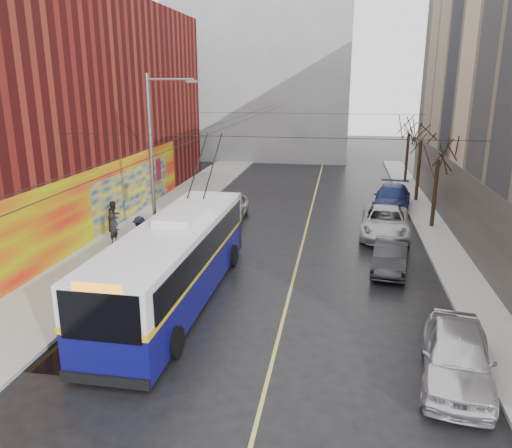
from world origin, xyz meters
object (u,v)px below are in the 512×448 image
Objects in this scene: parked_car_b at (390,256)px; trolleybus at (176,260)px; tree_mid at (422,130)px; parked_car_c at (385,222)px; pedestrian_c at (140,235)px; pedestrian_b at (114,216)px; tree_far at (410,124)px; streetlight_pole at (154,157)px; parked_car_a at (457,356)px; tree_near at (440,146)px; parked_car_d at (392,198)px; following_car at (231,207)px; pedestrian_a at (114,229)px.

trolleybus is at bearing -143.53° from parked_car_b.
parked_car_c is (-2.94, -9.05, -4.44)m from tree_mid.
pedestrian_c is (-3.53, 4.90, -0.60)m from trolleybus.
pedestrian_b reaches higher than parked_car_b.
pedestrian_b is (-15.37, 3.45, 0.34)m from parked_car_b.
tree_far is at bearing -30.97° from pedestrian_b.
streetlight_pole reaches higher than trolleybus.
pedestrian_b is at bearing -167.80° from parked_car_c.
parked_car_a is at bearing -93.74° from tree_far.
streetlight_pole is at bearing 179.91° from parked_car_b.
tree_far is (0.00, 14.00, 0.17)m from tree_near.
tree_far is at bearing 89.38° from parked_car_b.
tree_mid reaches higher than parked_car_d.
following_car reaches higher than parked_car_b.
parked_car_d reaches higher than parked_car_a.
streetlight_pole reaches higher than tree_far.
pedestrian_a is (-5.02, -6.46, 0.21)m from following_car.
pedestrian_c is at bearing -172.53° from parked_car_b.
pedestrian_b is (-6.03, -4.20, 0.27)m from following_car.
pedestrian_a is at bearing -130.56° from tree_far.
tree_mid is 3.49× the size of pedestrian_c.
trolleybus is 2.87× the size of following_car.
parked_car_b is at bearing 29.34° from trolleybus.
tree_far is at bearing 84.05° from parked_car_c.
tree_mid reaches higher than pedestrian_c.
tree_mid is (15.14, 13.00, 0.41)m from streetlight_pole.
parked_car_d is at bearing -101.62° from tree_far.
pedestrian_c is at bearing -153.90° from tree_near.
streetlight_pole is 17.36m from parked_car_a.
pedestrian_b reaches higher than parked_car_d.
parked_car_c is 9.76m from following_car.
tree_far is at bearing 86.88° from parked_car_d.
parked_car_a is (9.97, -4.12, -0.87)m from trolleybus.
pedestrian_c is (-3.03, -7.63, 0.33)m from following_car.
tree_mid is 7.00m from tree_far.
pedestrian_b is at bearing -145.59° from following_car.
tree_near is 17.23m from parked_car_a.
tree_near reaches higher than parked_car_a.
pedestrian_b is (-15.56, -2.12, 0.23)m from parked_car_c.
parked_car_c reaches higher than parked_car_b.
following_car is at bearing 92.80° from trolleybus.
parked_car_b is 11.95m from parked_car_d.
parked_car_b is 12.37m from pedestrian_c.
parked_car_b is 12.08m from following_car.
trolleybus is 8.23m from pedestrian_a.
parked_car_a is 2.94× the size of pedestrian_a.
pedestrian_c is at bearing -130.18° from parked_car_d.
tree_mid is (0.00, 7.00, 0.28)m from tree_near.
tree_near is 1.11× the size of parked_car_d.
parked_car_a is at bearing -166.94° from pedestrian_c.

